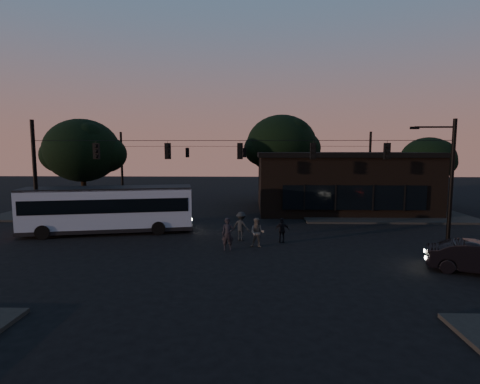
{
  "coord_description": "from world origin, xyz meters",
  "views": [
    {
      "loc": [
        0.69,
        -19.25,
        5.61
      ],
      "look_at": [
        0.0,
        4.0,
        3.0
      ],
      "focal_mm": 28.0,
      "sensor_mm": 36.0,
      "label": 1
    }
  ],
  "objects_px": {
    "pedestrian_a": "(228,234)",
    "pedestrian_d": "(241,226)",
    "pedestrian_c": "(282,230)",
    "building": "(340,181)",
    "bus": "(109,207)",
    "pedestrian_b": "(257,233)",
    "car": "(480,258)"
  },
  "relations": [
    {
      "from": "pedestrian_a",
      "to": "car",
      "type": "bearing_deg",
      "value": -21.1
    },
    {
      "from": "building",
      "to": "pedestrian_b",
      "type": "height_order",
      "value": "building"
    },
    {
      "from": "building",
      "to": "bus",
      "type": "xyz_separation_m",
      "value": [
        -17.94,
        -10.48,
        -0.95
      ]
    },
    {
      "from": "pedestrian_a",
      "to": "pedestrian_d",
      "type": "xyz_separation_m",
      "value": [
        0.69,
        2.34,
        -0.02
      ]
    },
    {
      "from": "pedestrian_a",
      "to": "pedestrian_b",
      "type": "distance_m",
      "value": 1.79
    },
    {
      "from": "pedestrian_c",
      "to": "pedestrian_d",
      "type": "bearing_deg",
      "value": -16.73
    },
    {
      "from": "pedestrian_b",
      "to": "pedestrian_d",
      "type": "relative_size",
      "value": 0.96
    },
    {
      "from": "pedestrian_a",
      "to": "pedestrian_c",
      "type": "bearing_deg",
      "value": 25.72
    },
    {
      "from": "pedestrian_d",
      "to": "pedestrian_c",
      "type": "bearing_deg",
      "value": -166.76
    },
    {
      "from": "pedestrian_b",
      "to": "pedestrian_c",
      "type": "distance_m",
      "value": 1.92
    },
    {
      "from": "building",
      "to": "pedestrian_d",
      "type": "relative_size",
      "value": 8.54
    },
    {
      "from": "building",
      "to": "pedestrian_a",
      "type": "relative_size",
      "value": 8.35
    },
    {
      "from": "bus",
      "to": "pedestrian_c",
      "type": "height_order",
      "value": "bus"
    },
    {
      "from": "pedestrian_a",
      "to": "pedestrian_b",
      "type": "relative_size",
      "value": 1.07
    },
    {
      "from": "pedestrian_a",
      "to": "pedestrian_c",
      "type": "xyz_separation_m",
      "value": [
        3.2,
        1.8,
        -0.16
      ]
    },
    {
      "from": "bus",
      "to": "pedestrian_c",
      "type": "relative_size",
      "value": 7.45
    },
    {
      "from": "car",
      "to": "pedestrian_d",
      "type": "bearing_deg",
      "value": 83.99
    },
    {
      "from": "pedestrian_d",
      "to": "building",
      "type": "bearing_deg",
      "value": -100.51
    },
    {
      "from": "building",
      "to": "pedestrian_d",
      "type": "bearing_deg",
      "value": -125.92
    },
    {
      "from": "bus",
      "to": "pedestrian_c",
      "type": "bearing_deg",
      "value": -23.28
    },
    {
      "from": "bus",
      "to": "pedestrian_b",
      "type": "relative_size",
      "value": 6.59
    },
    {
      "from": "bus",
      "to": "pedestrian_c",
      "type": "distance_m",
      "value": 11.81
    },
    {
      "from": "car",
      "to": "pedestrian_b",
      "type": "distance_m",
      "value": 10.95
    },
    {
      "from": "pedestrian_b",
      "to": "pedestrian_c",
      "type": "height_order",
      "value": "pedestrian_b"
    },
    {
      "from": "pedestrian_c",
      "to": "bus",
      "type": "bearing_deg",
      "value": -16.21
    },
    {
      "from": "bus",
      "to": "pedestrian_a",
      "type": "distance_m",
      "value": 9.35
    },
    {
      "from": "pedestrian_a",
      "to": "pedestrian_d",
      "type": "relative_size",
      "value": 1.02
    },
    {
      "from": "pedestrian_c",
      "to": "pedestrian_d",
      "type": "distance_m",
      "value": 2.57
    },
    {
      "from": "pedestrian_a",
      "to": "pedestrian_b",
      "type": "xyz_separation_m",
      "value": [
        1.67,
        0.65,
        -0.06
      ]
    },
    {
      "from": "building",
      "to": "pedestrian_c",
      "type": "relative_size",
      "value": 10.06
    },
    {
      "from": "bus",
      "to": "car",
      "type": "height_order",
      "value": "bus"
    },
    {
      "from": "pedestrian_b",
      "to": "car",
      "type": "bearing_deg",
      "value": -14.96
    }
  ]
}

